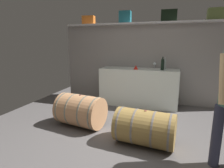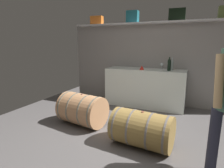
# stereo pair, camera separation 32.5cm
# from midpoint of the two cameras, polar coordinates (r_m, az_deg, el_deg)

# --- Properties ---
(ground_plane) EXTENTS (5.78, 8.37, 0.02)m
(ground_plane) POSITION_cam_midpoint_polar(r_m,az_deg,el_deg) (3.50, 2.50, -14.48)
(ground_plane) COLOR #5A5655
(back_wall_panel) EXTENTS (4.58, 0.10, 2.05)m
(back_wall_panel) POSITION_cam_midpoint_polar(r_m,az_deg,el_deg) (5.06, 8.44, 5.95)
(back_wall_panel) COLOR gray
(back_wall_panel) RESTS_ON ground
(high_shelf_board) EXTENTS (4.21, 0.40, 0.03)m
(high_shelf_board) POSITION_cam_midpoint_polar(r_m,az_deg,el_deg) (4.91, 8.53, 17.93)
(high_shelf_board) COLOR silver
(high_shelf_board) RESTS_ON back_wall_panel
(toolcase_orange) EXTENTS (0.34, 0.21, 0.23)m
(toolcase_orange) POSITION_cam_midpoint_polar(r_m,az_deg,el_deg) (5.41, -9.00, 18.75)
(toolcase_orange) COLOR orange
(toolcase_orange) RESTS_ON high_shelf_board
(toolcase_teal) EXTENTS (0.30, 0.22, 0.30)m
(toolcase_teal) POSITION_cam_midpoint_polar(r_m,az_deg,el_deg) (5.04, 2.11, 19.78)
(toolcase_teal) COLOR #227283
(toolcase_teal) RESTS_ON high_shelf_board
(toolcase_black) EXTENTS (0.37, 0.23, 0.27)m
(toolcase_black) POSITION_cam_midpoint_polar(r_m,az_deg,el_deg) (4.86, 15.14, 19.53)
(toolcase_black) COLOR black
(toolcase_black) RESTS_ON high_shelf_board
(toolcase_olive) EXTENTS (0.45, 0.26, 0.26)m
(toolcase_olive) POSITION_cam_midpoint_polar(r_m,az_deg,el_deg) (4.92, 28.13, 18.39)
(toolcase_olive) COLOR olive
(toolcase_olive) RESTS_ON high_shelf_board
(work_cabinet) EXTENTS (1.95, 0.61, 0.95)m
(work_cabinet) POSITION_cam_midpoint_polar(r_m,az_deg,el_deg) (4.82, 6.21, -0.93)
(work_cabinet) COLOR white
(work_cabinet) RESTS_ON ground
(wine_bottle_clear) EXTENTS (0.07, 0.07, 0.31)m
(wine_bottle_clear) POSITION_cam_midpoint_polar(r_m,az_deg,el_deg) (4.69, 13.98, 5.93)
(wine_bottle_clear) COLOR #ACBAB7
(wine_bottle_clear) RESTS_ON work_cabinet
(wine_bottle_dark) EXTENTS (0.08, 0.08, 0.32)m
(wine_bottle_dark) POSITION_cam_midpoint_polar(r_m,az_deg,el_deg) (4.56, 13.28, 5.99)
(wine_bottle_dark) COLOR black
(wine_bottle_dark) RESTS_ON work_cabinet
(wine_glass) EXTENTS (0.08, 0.08, 0.15)m
(wine_glass) POSITION_cam_midpoint_polar(r_m,az_deg,el_deg) (4.88, 11.07, 6.02)
(wine_glass) COLOR white
(wine_glass) RESTS_ON work_cabinet
(red_funnel) EXTENTS (0.11, 0.11, 0.10)m
(red_funnel) POSITION_cam_midpoint_polar(r_m,az_deg,el_deg) (4.59, 5.32, 5.12)
(red_funnel) COLOR red
(red_funnel) RESTS_ON work_cabinet
(wine_barrel_near) EXTENTS (0.96, 0.64, 0.57)m
(wine_barrel_near) POSITION_cam_midpoint_polar(r_m,az_deg,el_deg) (3.00, 6.90, -13.22)
(wine_barrel_near) COLOR olive
(wine_barrel_near) RESTS_ON ground
(wine_barrel_far) EXTENTS (0.95, 0.73, 0.62)m
(wine_barrel_far) POSITION_cam_midpoint_polar(r_m,az_deg,el_deg) (3.69, -12.12, -7.99)
(wine_barrel_far) COLOR tan
(wine_barrel_far) RESTS_ON ground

